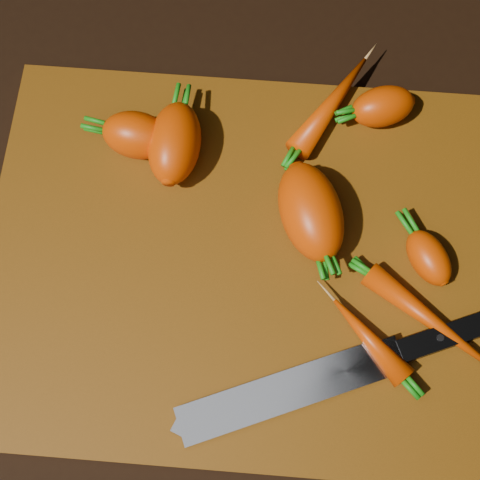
{
  "coord_description": "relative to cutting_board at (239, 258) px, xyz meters",
  "views": [
    {
      "loc": [
        0.02,
        -0.2,
        0.63
      ],
      "look_at": [
        0.0,
        0.01,
        0.03
      ],
      "focal_mm": 50.0,
      "sensor_mm": 36.0,
      "label": 1
    }
  ],
  "objects": [
    {
      "name": "carrot_7",
      "position": [
        0.13,
        -0.07,
        0.02
      ],
      "size": [
        0.08,
        0.08,
        0.02
      ],
      "primitive_type": "ellipsoid",
      "rotation": [
        0.0,
        0.0,
        2.34
      ],
      "color": "#CD3900",
      "rests_on": "cutting_board"
    },
    {
      "name": "carrot_0",
      "position": [
        -0.11,
        0.11,
        0.03
      ],
      "size": [
        0.08,
        0.06,
        0.05
      ],
      "primitive_type": "ellipsoid",
      "rotation": [
        0.0,
        0.0,
        3.0
      ],
      "color": "#CD3900",
      "rests_on": "cutting_board"
    },
    {
      "name": "carrot_1",
      "position": [
        0.07,
        0.04,
        0.04
      ],
      "size": [
        0.09,
        0.12,
        0.06
      ],
      "primitive_type": "ellipsoid",
      "rotation": [
        0.0,
        0.0,
        -1.24
      ],
      "color": "#CD3900",
      "rests_on": "cutting_board"
    },
    {
      "name": "carrot_4",
      "position": [
        0.18,
        0.01,
        0.02
      ],
      "size": [
        0.06,
        0.07,
        0.03
      ],
      "primitive_type": "ellipsoid",
      "rotation": [
        0.0,
        0.0,
        2.1
      ],
      "color": "#CD3900",
      "rests_on": "cutting_board"
    },
    {
      "name": "carrot_6",
      "position": [
        0.18,
        -0.05,
        0.02
      ],
      "size": [
        0.13,
        0.1,
        0.02
      ],
      "primitive_type": "ellipsoid",
      "rotation": [
        0.0,
        0.0,
        -0.62
      ],
      "color": "#CD3900",
      "rests_on": "cutting_board"
    },
    {
      "name": "ground",
      "position": [
        0.0,
        0.0,
        -0.01
      ],
      "size": [
        2.0,
        2.0,
        0.01
      ],
      "primitive_type": "cube",
      "color": "black"
    },
    {
      "name": "carrot_5",
      "position": [
        0.08,
        0.17,
        0.02
      ],
      "size": [
        0.09,
        0.13,
        0.03
      ],
      "primitive_type": "ellipsoid",
      "rotation": [
        0.0,
        0.0,
        1.04
      ],
      "color": "#CD3900",
      "rests_on": "cutting_board"
    },
    {
      "name": "knife",
      "position": [
        0.07,
        -0.12,
        0.01
      ],
      "size": [
        0.31,
        0.15,
        0.02
      ],
      "rotation": [
        0.0,
        0.0,
        0.4
      ],
      "color": "gray",
      "rests_on": "cutting_board"
    },
    {
      "name": "carrot_2",
      "position": [
        -0.07,
        0.1,
        0.03
      ],
      "size": [
        0.06,
        0.09,
        0.05
      ],
      "primitive_type": "ellipsoid",
      "rotation": [
        0.0,
        0.0,
        1.53
      ],
      "color": "#CD3900",
      "rests_on": "cutting_board"
    },
    {
      "name": "cutting_board",
      "position": [
        0.0,
        0.0,
        0.0
      ],
      "size": [
        0.5,
        0.4,
        0.01
      ],
      "primitive_type": "cube",
      "color": "#884C0E",
      "rests_on": "ground"
    },
    {
      "name": "carrot_3",
      "position": [
        0.13,
        0.17,
        0.03
      ],
      "size": [
        0.08,
        0.06,
        0.04
      ],
      "primitive_type": "ellipsoid",
      "rotation": [
        0.0,
        0.0,
        3.47
      ],
      "color": "#CD3900",
      "rests_on": "cutting_board"
    }
  ]
}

